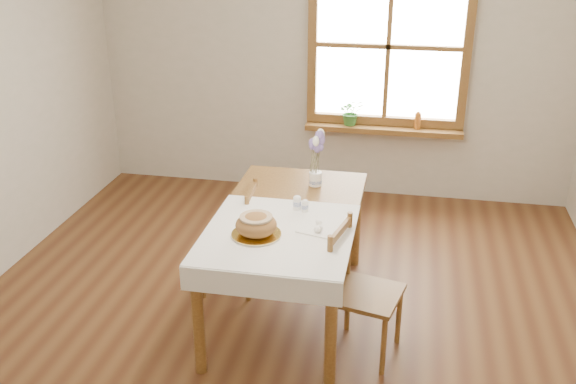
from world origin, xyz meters
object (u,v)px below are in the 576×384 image
(chair_right, at_px, (366,292))
(bread_plate, at_px, (256,235))
(chair_left, at_px, (229,238))
(dining_table, at_px, (288,225))
(flower_vase, at_px, (315,180))

(chair_right, relative_size, bread_plate, 2.94)
(chair_left, bearing_deg, chair_right, 57.32)
(dining_table, distance_m, chair_right, 0.70)
(chair_right, height_order, bread_plate, chair_right)
(dining_table, height_order, flower_vase, flower_vase)
(dining_table, relative_size, bread_plate, 5.47)
(bread_plate, xyz_separation_m, flower_vase, (0.23, 0.85, 0.03))
(dining_table, distance_m, bread_plate, 0.40)
(chair_right, bearing_deg, bread_plate, 104.75)
(dining_table, xyz_separation_m, bread_plate, (-0.12, -0.37, 0.10))
(chair_left, relative_size, bread_plate, 2.79)
(chair_left, height_order, flower_vase, flower_vase)
(dining_table, height_order, bread_plate, bread_plate)
(bread_plate, bearing_deg, chair_right, 1.70)
(bread_plate, bearing_deg, chair_left, 120.95)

